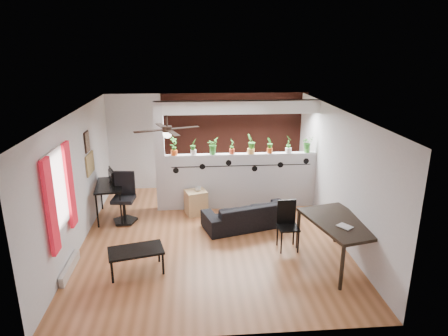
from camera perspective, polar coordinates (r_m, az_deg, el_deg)
The scene contains 29 objects.
room_shell at distance 7.97m, azimuth -1.93°, elevation -1.26°, with size 6.30×7.10×2.90m.
partition_wall at distance 9.65m, azimuth 2.44°, elevation -1.81°, with size 3.60×0.18×1.35m, color #BCBCC1.
ceiling_header at distance 9.22m, azimuth 2.58°, elevation 8.67°, with size 3.60×0.18×0.30m, color silver.
pier_column at distance 9.42m, azimuth -9.12°, elevation 1.50°, with size 0.22×0.20×2.60m, color #BCBCC1.
brick_panel at distance 10.87m, azimuth 1.56°, elevation 3.85°, with size 3.90×0.05×2.60m, color #9D3F2D.
vine_decal at distance 9.43m, azimuth 2.54°, elevation 0.32°, with size 3.31×0.01×0.30m.
window_assembly at distance 7.12m, azimuth -22.53°, elevation -3.18°, with size 0.09×1.30×1.55m.
baseboard_heater at distance 7.70m, azimuth -21.17°, elevation -13.13°, with size 0.08×1.00×0.18m, color beige.
corkboard at distance 9.13m, azimuth -18.59°, elevation 0.60°, with size 0.03×0.60×0.45m, color olive.
framed_art at distance 8.96m, azimuth -18.98°, elevation 3.56°, with size 0.03×0.34×0.44m.
ceiling_fan at distance 7.42m, azimuth -8.12°, elevation 5.29°, with size 1.19×1.19×0.43m.
potted_plant_0 at distance 9.33m, azimuth -7.18°, elevation 3.20°, with size 0.28×0.27×0.43m.
potted_plant_1 at distance 9.33m, azimuth -4.40°, elevation 3.11°, with size 0.24×0.24×0.38m.
potted_plant_2 at distance 9.34m, azimuth -1.63°, elevation 3.22°, with size 0.22×0.24×0.40m.
potted_plant_3 at distance 9.37m, azimuth 1.14°, elevation 3.19°, with size 0.16×0.19×0.37m.
potted_plant_4 at distance 9.41m, azimuth 3.88°, elevation 3.55°, with size 0.32×0.31×0.47m.
potted_plant_5 at distance 9.50m, azimuth 6.57°, elevation 3.33°, with size 0.19×0.22×0.39m.
potted_plant_6 at distance 9.59m, azimuth 9.23°, elevation 3.45°, with size 0.18×0.22×0.42m.
potted_plant_7 at distance 9.71m, azimuth 11.82°, elevation 3.39°, with size 0.22×0.19×0.39m.
sofa at distance 8.79m, azimuth 3.41°, elevation -6.65°, with size 1.84×0.72×0.54m, color black.
cube_shelf at distance 9.40m, azimuth -4.02°, elevation -4.91°, with size 0.47×0.41×0.57m, color tan.
cup at distance 9.28m, azimuth -3.75°, elevation -2.98°, with size 0.13×0.13×0.10m, color gray.
computer_desk at distance 9.41m, azimuth -16.06°, elevation -2.69°, with size 0.71×1.17×0.80m.
monitor at distance 9.50m, azimuth -15.97°, elevation -1.46°, with size 0.05×0.30×0.17m, color black.
office_chair at distance 9.18m, azimuth -14.04°, elevation -4.58°, with size 0.58×0.58×1.11m.
dining_table at distance 7.46m, azimuth 16.30°, elevation -7.90°, with size 1.27×1.71×0.84m.
book at distance 7.13m, azimuth 16.45°, elevation -8.23°, with size 0.18×0.25×0.02m, color gray.
folding_chair at distance 7.88m, azimuth 9.02°, elevation -7.41°, with size 0.40×0.40×0.96m.
coffee_table at distance 7.23m, azimuth -12.48°, elevation -11.63°, with size 1.03×0.72×0.44m.
Camera 1 is at (-0.33, -7.54, 3.85)m, focal length 32.00 mm.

